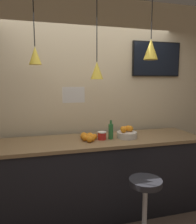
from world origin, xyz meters
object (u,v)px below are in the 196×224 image
(spread_jar, at_px, (102,136))
(fruit_bowl, at_px, (127,133))
(bar_stool, at_px, (145,206))
(juice_bottle, at_px, (111,131))
(mounted_tv, at_px, (156,59))

(spread_jar, bearing_deg, fruit_bowl, 0.75)
(fruit_bowl, relative_size, spread_jar, 2.43)
(spread_jar, bearing_deg, bar_stool, -69.44)
(bar_stool, bearing_deg, juice_bottle, 101.58)
(fruit_bowl, xyz_separation_m, juice_bottle, (-0.22, -0.00, 0.04))
(fruit_bowl, distance_m, juice_bottle, 0.23)
(bar_stool, height_order, fruit_bowl, fruit_bowl)
(juice_bottle, height_order, spread_jar, juice_bottle)
(spread_jar, height_order, mounted_tv, mounted_tv)
(fruit_bowl, height_order, mounted_tv, mounted_tv)
(bar_stool, relative_size, mounted_tv, 0.94)
(fruit_bowl, height_order, spread_jar, fruit_bowl)
(bar_stool, relative_size, juice_bottle, 3.04)
(mounted_tv, bearing_deg, fruit_bowl, -145.07)
(bar_stool, xyz_separation_m, juice_bottle, (-0.14, 0.69, 0.65))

